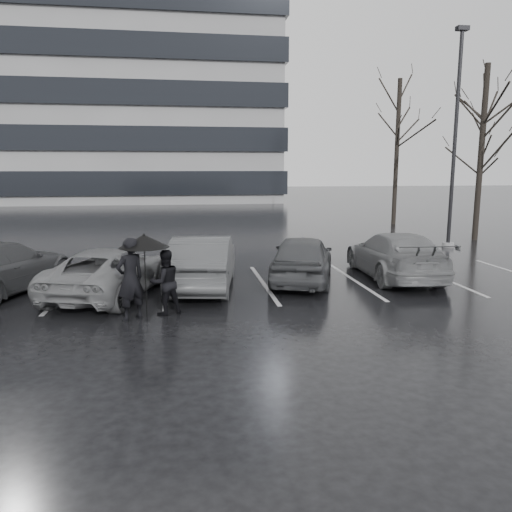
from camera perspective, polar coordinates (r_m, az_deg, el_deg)
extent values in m
plane|color=black|center=(12.25, -0.01, -5.90)|extent=(160.00, 160.00, 0.00)
imported|color=black|center=(14.89, 5.32, -0.25)|extent=(2.92, 4.52, 1.43)
imported|color=#28282A|center=(14.19, -6.04, -0.64)|extent=(2.23, 4.73, 1.50)
imported|color=#4F4F52|center=(13.86, -16.39, -1.72)|extent=(3.37, 5.01, 1.28)
imported|color=#4F4F52|center=(16.00, 15.59, 0.11)|extent=(2.26, 4.99, 1.42)
imported|color=black|center=(11.44, -14.17, -2.56)|extent=(0.81, 0.76, 1.86)
imported|color=black|center=(11.73, -10.35, -2.96)|extent=(0.90, 0.82, 1.52)
cylinder|color=black|center=(11.62, -12.50, -2.83)|extent=(0.02, 0.02, 1.64)
cone|color=black|center=(11.46, -12.68, 1.68)|extent=(1.13, 1.13, 0.29)
sphere|color=black|center=(11.44, -12.70, 2.39)|extent=(0.05, 0.05, 0.05)
cylinder|color=gray|center=(23.07, 21.08, 1.21)|extent=(0.49, 0.49, 0.20)
cylinder|color=black|center=(22.86, 21.77, 11.98)|extent=(0.16, 0.16, 8.84)
cube|color=black|center=(23.50, 22.53, 22.90)|extent=(0.49, 0.29, 0.18)
cube|color=#B1B1B4|center=(14.91, -20.94, -3.68)|extent=(0.12, 5.00, 0.00)
cube|color=#B1B1B4|center=(14.55, -10.10, -3.48)|extent=(0.12, 5.00, 0.00)
cube|color=#B1B1B4|center=(14.73, 0.87, -3.16)|extent=(0.12, 5.00, 0.00)
cube|color=#B1B1B4|center=(15.43, 11.19, -2.75)|extent=(0.12, 5.00, 0.00)
cube|color=#B1B1B4|center=(16.57, 20.36, -2.31)|extent=(0.12, 5.00, 0.00)
cylinder|color=black|center=(25.65, 24.33, 10.57)|extent=(0.26, 0.26, 8.00)
cylinder|color=black|center=(30.36, 24.19, 9.41)|extent=(0.26, 0.26, 7.00)
cylinder|color=black|center=(31.37, 15.78, 11.27)|extent=(0.26, 0.26, 8.50)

